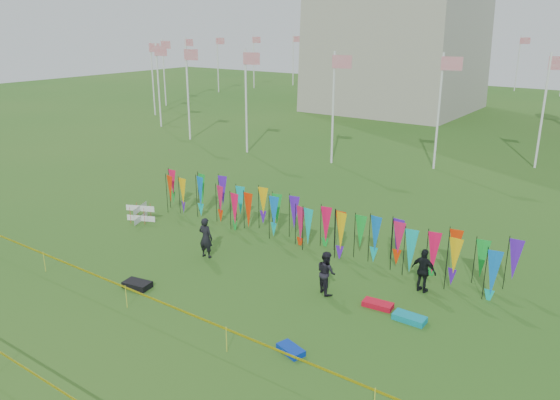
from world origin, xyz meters
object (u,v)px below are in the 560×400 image
Objects in this scene: box_kite at (141,213)px; kite_bag_red at (378,305)px; person_left at (206,238)px; person_right at (424,271)px; person_mid at (326,272)px; kite_bag_teal at (409,318)px; kite_bag_black at (137,285)px; kite_bag_blue at (291,350)px.

kite_bag_red is at bearing -4.08° from box_kite.
person_right is at bearing -171.91° from person_left.
person_left reaches higher than person_mid.
kite_bag_teal is at bearing -151.35° from person_mid.
kite_bag_red is at bearing 26.09° from kite_bag_black.
person_right reaches higher than kite_bag_blue.
kite_bag_black is at bearing -41.78° from box_kite.
kite_bag_red is (0.96, 4.24, 0.00)m from kite_bag_blue.
kite_bag_black is at bearing 79.94° from person_left.
person_right reaches higher than kite_bag_red.
person_mid reaches higher than kite_bag_teal.
person_left is 2.01× the size of kite_bag_blue.
kite_bag_red is 1.35m from kite_bag_teal.
person_right is (2.99, 2.25, 0.03)m from person_mid.
kite_bag_red is (8.18, 0.35, -0.82)m from person_left.
person_mid is at bearing 44.95° from person_right.
kite_bag_black is at bearing -158.31° from kite_bag_teal.
kite_bag_red reaches higher than kite_bag_blue.
kite_bag_blue is 4.34m from kite_bag_red.
kite_bag_blue is (1.18, -4.09, -0.76)m from person_mid.
person_left is 1.08× the size of person_mid.
person_left reaches higher than kite_bag_blue.
person_mid is 2.27m from kite_bag_red.
person_right is at bearing 74.09° from kite_bag_blue.
kite_bag_black is at bearing 41.93° from person_right.
kite_bag_red is at bearing 169.72° from kite_bag_teal.
kite_bag_blue is at bearing 136.38° from person_mid.
kite_bag_black reaches higher than kite_bag_teal.
person_left is at bearing 87.06° from kite_bag_black.
person_left reaches higher than kite_bag_teal.
kite_bag_teal is (2.28, 3.99, 0.01)m from kite_bag_blue.
person_left is 1.72× the size of kite_bag_black.
kite_bag_teal is (9.51, 0.11, -0.81)m from person_left.
person_left is 9.36m from person_right.
person_right is 1.65× the size of kite_bag_black.
kite_bag_teal is (1.33, -0.24, 0.01)m from kite_bag_red.
box_kite is at bearing 12.21° from person_right.
kite_bag_black is (-9.22, -6.21, -0.76)m from person_right.
kite_bag_blue is at bearing -21.76° from box_kite.
person_mid reaches higher than kite_bag_red.
person_left is 1.69× the size of kite_bag_red.
person_left reaches higher than kite_bag_red.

